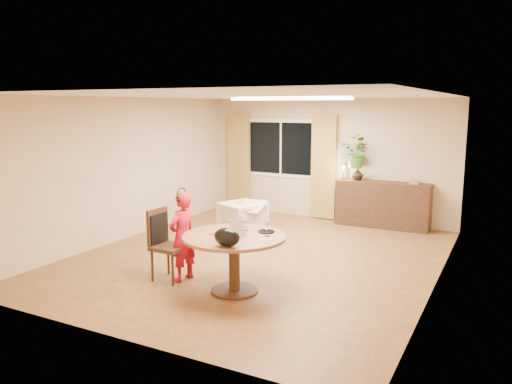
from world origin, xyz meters
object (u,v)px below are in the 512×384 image
child (183,237)px  armchair (243,219)px  dining_table (234,248)px  sideboard (383,205)px  dining_chair (170,245)px

child → armchair: (-0.40, 2.47, -0.30)m
dining_table → sideboard: sideboard is taller
sideboard → child: bearing=-111.4°
dining_table → armchair: size_ratio=1.84×
armchair → sideboard: bearing=-113.5°
child → armchair: bearing=-162.8°
dining_table → child: (-0.87, 0.07, 0.03)m
sideboard → dining_chair: bearing=-112.9°
dining_chair → child: 0.22m
dining_chair → dining_table: bearing=1.7°
armchair → dining_table: bearing=140.5°
dining_chair → sideboard: 4.92m
dining_table → dining_chair: size_ratio=1.34×
armchair → dining_chair: bearing=119.1°
dining_chair → armchair: dining_chair is taller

